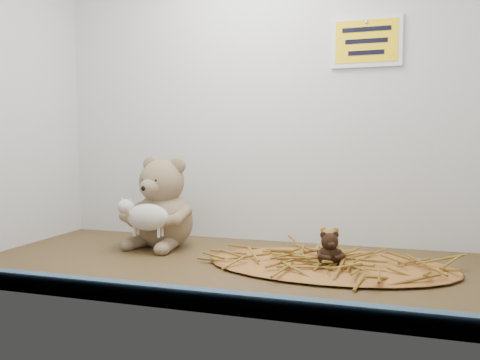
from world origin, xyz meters
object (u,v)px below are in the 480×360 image
(toy_lamb, at_px, (148,217))
(mini_teddy_brown, at_px, (329,248))
(main_teddy, at_px, (163,202))
(mini_teddy_tan, at_px, (329,243))

(toy_lamb, xyz_separation_m, mini_teddy_brown, (0.46, -0.03, -0.04))
(mini_teddy_brown, bearing_deg, main_teddy, 144.17)
(mini_teddy_tan, bearing_deg, mini_teddy_brown, -85.60)
(main_teddy, bearing_deg, toy_lamb, -79.73)
(main_teddy, bearing_deg, mini_teddy_brown, -3.57)
(toy_lamb, distance_m, mini_teddy_tan, 0.46)
(toy_lamb, bearing_deg, mini_teddy_brown, -3.12)
(mini_teddy_brown, bearing_deg, mini_teddy_tan, 74.40)
(mini_teddy_tan, height_order, mini_teddy_brown, mini_teddy_tan)
(main_teddy, distance_m, mini_teddy_brown, 0.48)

